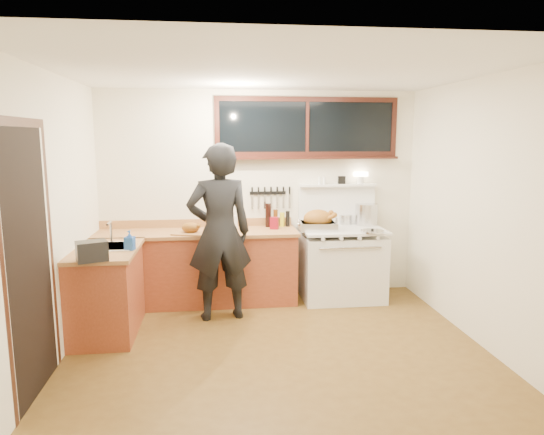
{
  "coord_description": "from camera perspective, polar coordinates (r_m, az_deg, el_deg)",
  "views": [
    {
      "loc": [
        -0.57,
        -4.37,
        2.02
      ],
      "look_at": [
        0.05,
        0.85,
        1.15
      ],
      "focal_mm": 32.0,
      "sensor_mm": 36.0,
      "label": 1
    }
  ],
  "objects": [
    {
      "name": "cutting_board",
      "position": [
        5.76,
        -9.52,
        -1.4
      ],
      "size": [
        0.46,
        0.39,
        0.14
      ],
      "color": "#A57141",
      "rests_on": "counter_back"
    },
    {
      "name": "bottle_cluster",
      "position": [
        6.13,
        0.4,
        0.04
      ],
      "size": [
        0.31,
        0.07,
        0.3
      ],
      "color": "black",
      "rests_on": "counter_back"
    },
    {
      "name": "man",
      "position": [
        5.38,
        -6.2,
        -1.78
      ],
      "size": [
        0.78,
        0.58,
        1.96
      ],
      "color": "black",
      "rests_on": "ground"
    },
    {
      "name": "vintage_stove",
      "position": [
        6.19,
        8.2,
        -5.23
      ],
      "size": [
        1.02,
        0.74,
        1.58
      ],
      "color": "white",
      "rests_on": "ground"
    },
    {
      "name": "saucepan",
      "position": [
        6.39,
        8.62,
        -0.23
      ],
      "size": [
        0.21,
        0.3,
        0.12
      ],
      "color": "silver",
      "rests_on": "vintage_stove"
    },
    {
      "name": "stockpot",
      "position": [
        6.38,
        11.06,
        0.37
      ],
      "size": [
        0.39,
        0.39,
        0.27
      ],
      "color": "silver",
      "rests_on": "vintage_stove"
    },
    {
      "name": "counter_left",
      "position": [
        5.35,
        -18.83,
        -8.15
      ],
      "size": [
        0.64,
        1.09,
        0.9
      ],
      "color": "maroon",
      "rests_on": "ground"
    },
    {
      "name": "left_doorway",
      "position": [
        4.18,
        -26.55,
        -4.53
      ],
      "size": [
        0.02,
        1.04,
        2.17
      ],
      "color": "black",
      "rests_on": "ground"
    },
    {
      "name": "knife_strip",
      "position": [
        6.18,
        -0.31,
        2.8
      ],
      "size": [
        0.52,
        0.03,
        0.28
      ],
      "color": "black",
      "rests_on": "room_shell"
    },
    {
      "name": "toaster",
      "position": [
        4.74,
        -20.44,
        -3.72
      ],
      "size": [
        0.32,
        0.27,
        0.18
      ],
      "color": "black",
      "rests_on": "counter_left"
    },
    {
      "name": "counter_back",
      "position": [
        6.03,
        -8.77,
        -5.75
      ],
      "size": [
        2.44,
        0.64,
        1.0
      ],
      "color": "maroon",
      "rests_on": "ground"
    },
    {
      "name": "pitcher",
      "position": [
        6.03,
        -4.46,
        -0.54
      ],
      "size": [
        0.11,
        0.11,
        0.16
      ],
      "color": "white",
      "rests_on": "counter_back"
    },
    {
      "name": "sink_unit",
      "position": [
        5.32,
        -18.68,
        -3.84
      ],
      "size": [
        0.5,
        0.45,
        0.37
      ],
      "color": "white",
      "rests_on": "counter_left"
    },
    {
      "name": "room_shell",
      "position": [
        4.42,
        0.65,
        4.59
      ],
      "size": [
        4.1,
        3.6,
        2.65
      ],
      "color": "#EFE8CF",
      "rests_on": "ground"
    },
    {
      "name": "back_window",
      "position": [
        6.2,
        4.17,
        9.79
      ],
      "size": [
        2.32,
        0.13,
        0.77
      ],
      "color": "black",
      "rests_on": "room_shell"
    },
    {
      "name": "ground_plane",
      "position": [
        4.85,
        0.61,
        -15.35
      ],
      "size": [
        4.0,
        3.5,
        0.02
      ],
      "primitive_type": "cube",
      "color": "#583C17"
    },
    {
      "name": "coffee_tin",
      "position": [
        5.98,
        0.26,
        -0.67
      ],
      "size": [
        0.12,
        0.1,
        0.15
      ],
      "color": "maroon",
      "rests_on": "counter_back"
    },
    {
      "name": "roast_turkey",
      "position": [
        5.95,
        5.45,
        -0.49
      ],
      "size": [
        0.5,
        0.38,
        0.25
      ],
      "color": "silver",
      "rests_on": "vintage_stove"
    },
    {
      "name": "soap_bottle",
      "position": [
        5.08,
        -16.4,
        -2.59
      ],
      "size": [
        0.11,
        0.11,
        0.2
      ],
      "color": "#204FA4",
      "rests_on": "counter_left"
    },
    {
      "name": "pot_lid",
      "position": [
        5.91,
        11.72,
        -1.59
      ],
      "size": [
        0.33,
        0.33,
        0.04
      ],
      "color": "silver",
      "rests_on": "vintage_stove"
    }
  ]
}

